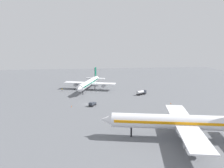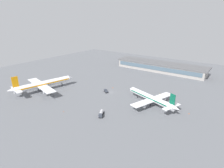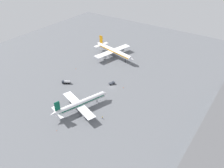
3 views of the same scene
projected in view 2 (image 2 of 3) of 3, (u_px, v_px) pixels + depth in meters
name	position (u px, v px, depth m)	size (l,w,h in m)	color
ground	(111.00, 92.00, 133.40)	(288.00, 288.00, 0.00)	slate
terminal_building	(160.00, 67.00, 187.74)	(93.02, 20.58, 8.62)	#9E9993
airplane_at_gate	(43.00, 84.00, 134.25)	(39.99, 49.12, 15.09)	white
airplane_taxiing	(151.00, 98.00, 112.67)	(40.15, 32.97, 12.58)	white
fuel_truck	(101.00, 114.00, 100.73)	(4.83, 6.39, 2.50)	black
pushback_tractor	(106.00, 91.00, 133.42)	(4.76, 3.87, 1.90)	black
ground_crew_worker	(160.00, 95.00, 127.23)	(0.58, 0.41, 1.67)	#1E2338
safety_cone_near_gate	(189.00, 113.00, 103.03)	(0.44, 0.44, 0.60)	#EA590C
safety_cone_mid_apron	(113.00, 88.00, 141.42)	(0.44, 0.44, 0.60)	#EA590C
safety_cone_far_side	(64.00, 111.00, 105.42)	(0.44, 0.44, 0.60)	#EA590C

